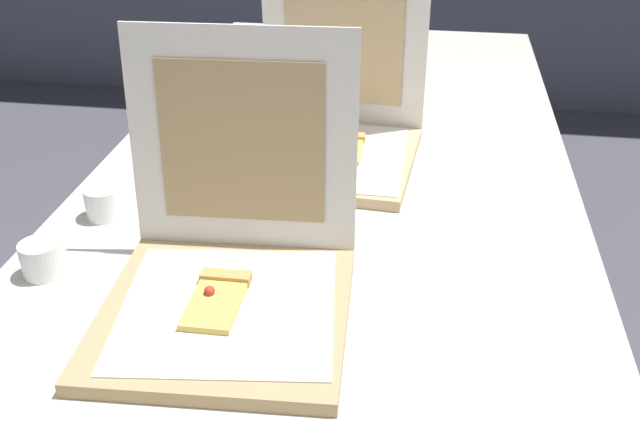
# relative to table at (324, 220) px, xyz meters

# --- Properties ---
(table) EXTENTS (0.95, 2.38, 0.74)m
(table) POSITION_rel_table_xyz_m (0.00, 0.00, 0.00)
(table) COLOR silver
(table) RESTS_ON ground
(pizza_box_front) EXTENTS (0.37, 0.40, 0.37)m
(pizza_box_front) POSITION_rel_table_xyz_m (-0.09, -0.34, 0.10)
(pizza_box_front) COLOR tan
(pizza_box_front) RESTS_ON table
(pizza_box_middle) EXTENTS (0.38, 0.38, 0.37)m
(pizza_box_middle) POSITION_rel_table_xyz_m (-0.01, 0.20, 0.10)
(pizza_box_middle) COLOR tan
(pizza_box_middle) RESTS_ON table
(cup_white_near_left) EXTENTS (0.06, 0.06, 0.06)m
(cup_white_near_left) POSITION_rel_table_xyz_m (-0.40, -0.31, 0.07)
(cup_white_near_left) COLOR white
(cup_white_near_left) RESTS_ON table
(cup_white_near_center) EXTENTS (0.06, 0.06, 0.06)m
(cup_white_near_center) POSITION_rel_table_xyz_m (-0.38, -0.12, 0.07)
(cup_white_near_center) COLOR white
(cup_white_near_center) RESTS_ON table
(cup_white_mid) EXTENTS (0.06, 0.06, 0.06)m
(cup_white_mid) POSITION_rel_table_xyz_m (-0.34, 0.11, 0.07)
(cup_white_mid) COLOR white
(cup_white_mid) RESTS_ON table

